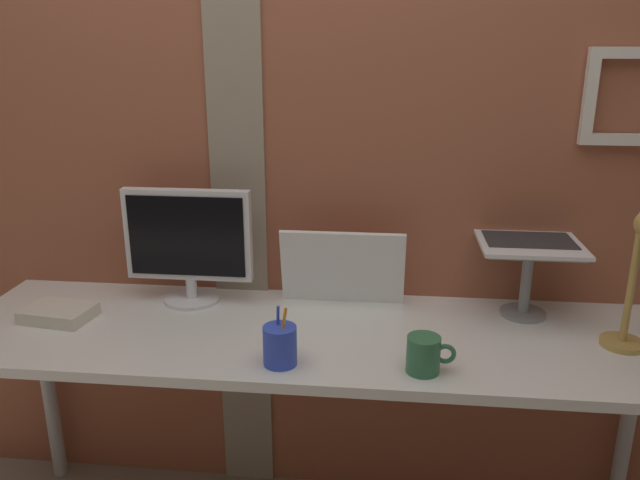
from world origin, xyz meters
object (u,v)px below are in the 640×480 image
whiteboard_panel (342,268)px  pen_cup (280,345)px  coffee_mug (424,354)px  monitor (188,241)px  laptop (527,220)px

whiteboard_panel → pen_cup: (-0.13, -0.41, -0.07)m
whiteboard_panel → pen_cup: bearing=-107.8°
pen_cup → coffee_mug: size_ratio=1.28×
monitor → laptop: laptop is taller
whiteboard_panel → coffee_mug: whiteboard_panel is taller
coffee_mug → pen_cup: bearing=180.0°
whiteboard_panel → coffee_mug: bearing=-59.9°
monitor → coffee_mug: monitor is taller
pen_cup → coffee_mug: 0.37m
monitor → whiteboard_panel: monitor is taller
monitor → laptop: size_ratio=1.32×
monitor → coffee_mug: 0.84m
pen_cup → coffee_mug: bearing=-0.0°
monitor → whiteboard_panel: size_ratio=1.03×
monitor → laptop: (1.06, 0.07, 0.08)m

